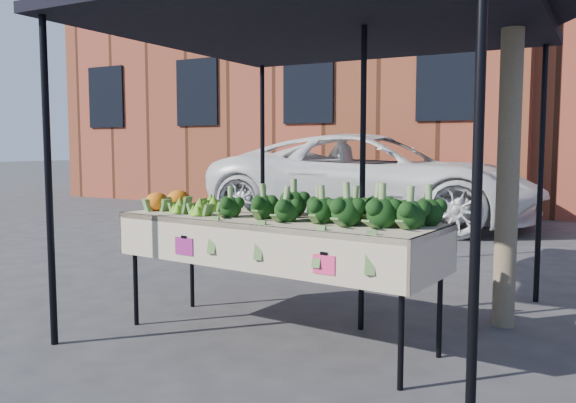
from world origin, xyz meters
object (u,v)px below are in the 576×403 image
Objects in this scene: table at (275,279)px; vehicle at (375,60)px; canopy at (325,151)px; street_tree at (514,6)px.

table is 0.42× the size of vehicle.
table is at bearing -169.30° from vehicle.
canopy is (0.11, 0.61, 0.92)m from table.
table is 1.11m from canopy.
vehicle is (-1.75, 5.82, 1.56)m from canopy.
vehicle reaches higher than table.
canopy reaches higher than table.
table is 0.78× the size of canopy.
canopy is at bearing -166.86° from vehicle.
table is 2.72m from street_tree.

